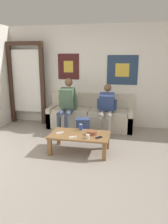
% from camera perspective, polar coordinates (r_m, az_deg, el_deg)
% --- Properties ---
extents(ground_plane, '(18.00, 18.00, 0.00)m').
position_cam_1_polar(ground_plane, '(3.72, -2.38, -14.14)').
color(ground_plane, gray).
extents(wall_back, '(10.00, 0.07, 2.55)m').
position_cam_1_polar(wall_back, '(5.68, 3.69, 9.24)').
color(wall_back, white).
rests_on(wall_back, ground_plane).
extents(door_frame, '(1.00, 0.10, 2.15)m').
position_cam_1_polar(door_frame, '(6.05, -14.81, 8.37)').
color(door_frame, '#382319').
rests_on(door_frame, ground_plane).
extents(couch, '(2.13, 0.67, 0.86)m').
position_cam_1_polar(couch, '(5.55, 1.64, -1.17)').
color(couch, beige).
rests_on(couch, ground_plane).
extents(coffee_table, '(1.11, 0.63, 0.35)m').
position_cam_1_polar(coffee_table, '(4.14, -1.15, -6.53)').
color(coffee_table, olive).
rests_on(coffee_table, ground_plane).
extents(person_seated_adult, '(0.47, 0.85, 1.27)m').
position_cam_1_polar(person_seated_adult, '(5.25, -4.50, 2.25)').
color(person_seated_adult, '#384256').
rests_on(person_seated_adult, ground_plane).
extents(person_seated_teen, '(0.47, 0.89, 1.15)m').
position_cam_1_polar(person_seated_teen, '(5.07, 5.83, 1.10)').
color(person_seated_teen, gray).
rests_on(person_seated_teen, ground_plane).
extents(backpack, '(0.33, 0.30, 0.45)m').
position_cam_1_polar(backpack, '(4.85, -0.31, -4.43)').
color(backpack, navy).
rests_on(backpack, ground_plane).
extents(ceramic_bowl, '(0.20, 0.20, 0.07)m').
position_cam_1_polar(ceramic_bowl, '(4.09, 2.08, -5.35)').
color(ceramic_bowl, brown).
rests_on(ceramic_bowl, coffee_table).
extents(pillar_candle, '(0.07, 0.07, 0.09)m').
position_cam_1_polar(pillar_candle, '(3.90, 1.01, -6.40)').
color(pillar_candle, silver).
rests_on(pillar_candle, coffee_table).
extents(drink_can_blue, '(0.07, 0.07, 0.12)m').
position_cam_1_polar(drink_can_blue, '(4.32, -0.84, -3.98)').
color(drink_can_blue, '#28479E').
rests_on(drink_can_blue, coffee_table).
extents(game_controller_near_left, '(0.14, 0.11, 0.03)m').
position_cam_1_polar(game_controller_near_left, '(3.94, -3.01, -6.58)').
color(game_controller_near_left, white).
rests_on(game_controller_near_left, coffee_table).
extents(game_controller_near_right, '(0.12, 0.13, 0.03)m').
position_cam_1_polar(game_controller_near_right, '(4.19, -6.35, -5.40)').
color(game_controller_near_right, white).
rests_on(game_controller_near_right, coffee_table).
extents(cell_phone, '(0.14, 0.15, 0.01)m').
position_cam_1_polar(cell_phone, '(3.95, 3.89, -6.66)').
color(cell_phone, black).
rests_on(cell_phone, coffee_table).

